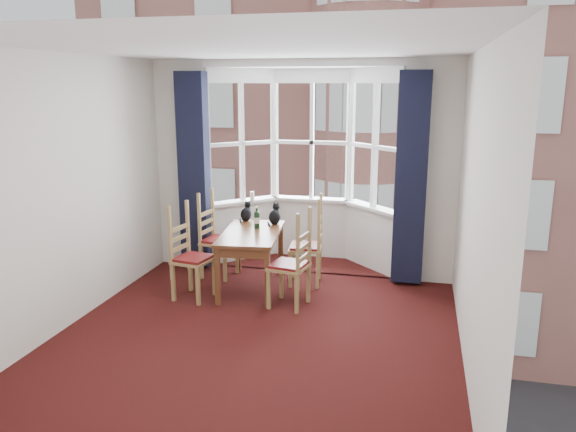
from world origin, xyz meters
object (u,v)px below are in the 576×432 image
(chair_left_far, at_px, (213,241))
(chair_right_far, at_px, (312,248))
(cat_right, at_px, (275,216))
(candle_tall, at_px, (252,196))
(dining_table, at_px, (251,240))
(chair_right_near, at_px, (296,267))
(wine_bottle, at_px, (257,219))
(cat_left, at_px, (246,213))
(chair_left_near, at_px, (187,259))

(chair_left_far, xyz_separation_m, chair_right_far, (1.34, -0.01, 0.00))
(cat_right, height_order, candle_tall, same)
(dining_table, distance_m, chair_right_far, 0.80)
(chair_right_near, relative_size, wine_bottle, 3.37)
(chair_right_far, height_order, candle_tall, candle_tall)
(dining_table, height_order, wine_bottle, wine_bottle)
(chair_right_near, xyz_separation_m, cat_left, (-0.90, 1.00, 0.36))
(dining_table, bearing_deg, chair_left_near, -145.70)
(candle_tall, bearing_deg, cat_left, -80.65)
(cat_right, relative_size, wine_bottle, 1.04)
(candle_tall, bearing_deg, chair_right_far, -37.58)
(chair_right_far, height_order, wine_bottle, wine_bottle)
(chair_left_near, distance_m, cat_right, 1.29)
(chair_right_far, height_order, cat_left, cat_left)
(dining_table, relative_size, chair_right_far, 1.45)
(dining_table, height_order, chair_right_near, chair_right_near)
(wine_bottle, bearing_deg, dining_table, -94.89)
(chair_right_far, bearing_deg, chair_left_near, -149.51)
(cat_left, distance_m, candle_tall, 0.62)
(candle_tall, bearing_deg, chair_left_near, -101.74)
(cat_right, bearing_deg, chair_right_near, -61.86)
(dining_table, height_order, candle_tall, candle_tall)
(chair_left_near, xyz_separation_m, chair_right_far, (1.36, 0.80, 0.00))
(chair_left_near, relative_size, cat_right, 3.25)
(chair_left_far, distance_m, cat_right, 0.90)
(cat_left, relative_size, wine_bottle, 0.98)
(chair_right_far, xyz_separation_m, wine_bottle, (-0.68, -0.15, 0.37))
(wine_bottle, bearing_deg, chair_left_near, -136.35)
(dining_table, bearing_deg, cat_left, 113.20)
(cat_right, bearing_deg, wine_bottle, -122.39)
(chair_left_near, distance_m, chair_right_near, 1.33)
(chair_left_near, relative_size, chair_left_far, 1.00)
(cat_right, bearing_deg, chair_right_far, -11.44)
(dining_table, distance_m, wine_bottle, 0.30)
(wine_bottle, bearing_deg, chair_right_near, -45.08)
(chair_left_far, distance_m, candle_tall, 0.96)
(chair_right_far, bearing_deg, wine_bottle, -167.30)
(chair_left_far, relative_size, cat_right, 3.25)
(chair_left_near, distance_m, chair_right_far, 1.58)
(chair_left_near, relative_size, candle_tall, 6.92)
(chair_left_far, bearing_deg, candle_tall, 68.23)
(chair_left_near, height_order, chair_right_near, same)
(cat_right, height_order, wine_bottle, cat_right)
(cat_right, bearing_deg, chair_left_near, -132.93)
(chair_left_far, relative_size, chair_right_far, 1.00)
(candle_tall, bearing_deg, chair_left_far, -111.77)
(chair_left_near, relative_size, cat_left, 3.43)
(chair_right_near, bearing_deg, chair_left_near, 179.74)
(cat_right, bearing_deg, chair_left_far, -173.66)
(chair_right_near, xyz_separation_m, cat_right, (-0.49, 0.91, 0.36))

